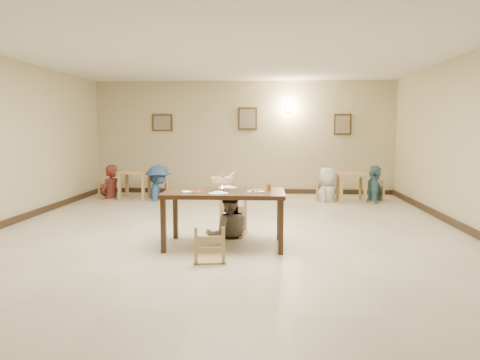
# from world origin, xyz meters

# --- Properties ---
(floor) EXTENTS (10.00, 10.00, 0.00)m
(floor) POSITION_xyz_m (0.00, 0.00, 0.00)
(floor) COLOR beige
(floor) RESTS_ON ground
(ceiling) EXTENTS (10.00, 10.00, 0.00)m
(ceiling) POSITION_xyz_m (0.00, 0.00, 3.00)
(ceiling) COLOR silver
(ceiling) RESTS_ON wall_back
(wall_back) EXTENTS (10.00, 0.00, 10.00)m
(wall_back) POSITION_xyz_m (0.00, 5.00, 1.50)
(wall_back) COLOR #C0B28A
(wall_back) RESTS_ON floor
(wall_front) EXTENTS (10.00, 0.00, 10.00)m
(wall_front) POSITION_xyz_m (0.00, -5.00, 1.50)
(wall_front) COLOR #C0B28A
(wall_front) RESTS_ON floor
(baseboard_back) EXTENTS (8.00, 0.06, 0.12)m
(baseboard_back) POSITION_xyz_m (0.00, 4.97, 0.06)
(baseboard_back) COLOR black
(baseboard_back) RESTS_ON floor
(baseboard_right) EXTENTS (0.06, 10.00, 0.12)m
(baseboard_right) POSITION_xyz_m (3.97, 0.00, 0.06)
(baseboard_right) COLOR black
(baseboard_right) RESTS_ON floor
(picture_a) EXTENTS (0.55, 0.04, 0.45)m
(picture_a) POSITION_xyz_m (-2.20, 4.96, 1.90)
(picture_a) COLOR #382815
(picture_a) RESTS_ON wall_back
(picture_b) EXTENTS (0.50, 0.04, 0.60)m
(picture_b) POSITION_xyz_m (0.10, 4.96, 2.00)
(picture_b) COLOR #382815
(picture_b) RESTS_ON wall_back
(picture_c) EXTENTS (0.45, 0.04, 0.55)m
(picture_c) POSITION_xyz_m (2.60, 4.96, 1.85)
(picture_c) COLOR #382815
(picture_c) RESTS_ON wall_back
(wall_sconce) EXTENTS (0.16, 0.05, 0.22)m
(wall_sconce) POSITION_xyz_m (1.20, 4.96, 2.30)
(wall_sconce) COLOR #FFD88C
(wall_sconce) RESTS_ON wall_back
(main_table) EXTENTS (1.75, 0.99, 0.82)m
(main_table) POSITION_xyz_m (0.03, -0.81, 0.74)
(main_table) COLOR #382213
(main_table) RESTS_ON floor
(chair_far) EXTENTS (0.50, 0.50, 1.06)m
(chair_far) POSITION_xyz_m (0.06, -0.07, 0.53)
(chair_far) COLOR tan
(chair_far) RESTS_ON floor
(chair_near) EXTENTS (0.42, 0.42, 0.90)m
(chair_near) POSITION_xyz_m (-0.09, -1.59, 0.45)
(chair_near) COLOR tan
(chair_near) RESTS_ON floor
(main_diner) EXTENTS (0.84, 0.72, 1.53)m
(main_diner) POSITION_xyz_m (0.03, -0.17, 0.76)
(main_diner) COLOR gray
(main_diner) RESTS_ON floor
(curry_warmer) EXTENTS (0.35, 0.31, 0.28)m
(curry_warmer) POSITION_xyz_m (-0.00, -0.81, 0.98)
(curry_warmer) COLOR silver
(curry_warmer) RESTS_ON main_table
(rice_plate_far) EXTENTS (0.28, 0.28, 0.06)m
(rice_plate_far) POSITION_xyz_m (0.05, -0.52, 0.83)
(rice_plate_far) COLOR white
(rice_plate_far) RESTS_ON main_table
(rice_plate_near) EXTENTS (0.27, 0.27, 0.06)m
(rice_plate_near) POSITION_xyz_m (-0.02, -1.17, 0.83)
(rice_plate_near) COLOR white
(rice_plate_near) RESTS_ON main_table
(fried_plate) EXTENTS (0.25, 0.25, 0.05)m
(fried_plate) POSITION_xyz_m (0.49, -0.95, 0.84)
(fried_plate) COLOR white
(fried_plate) RESTS_ON main_table
(chili_dish) EXTENTS (0.11, 0.11, 0.02)m
(chili_dish) POSITION_xyz_m (-0.36, -0.91, 0.83)
(chili_dish) COLOR white
(chili_dish) RESTS_ON main_table
(napkin_cutlery) EXTENTS (0.20, 0.25, 0.03)m
(napkin_cutlery) POSITION_xyz_m (-0.48, -1.08, 0.83)
(napkin_cutlery) COLOR white
(napkin_cutlery) RESTS_ON main_table
(drink_glass) EXTENTS (0.07, 0.07, 0.14)m
(drink_glass) POSITION_xyz_m (0.68, -0.76, 0.88)
(drink_glass) COLOR white
(drink_glass) RESTS_ON main_table
(bg_table_left) EXTENTS (0.71, 0.71, 0.70)m
(bg_table_left) POSITION_xyz_m (-2.64, 3.77, 0.57)
(bg_table_left) COLOR tan
(bg_table_left) RESTS_ON floor
(bg_table_right) EXTENTS (0.68, 0.68, 0.68)m
(bg_table_right) POSITION_xyz_m (2.65, 3.75, 0.54)
(bg_table_right) COLOR tan
(bg_table_right) RESTS_ON floor
(bg_chair_ll) EXTENTS (0.43, 0.43, 0.91)m
(bg_chair_ll) POSITION_xyz_m (-3.24, 3.70, 0.45)
(bg_chair_ll) COLOR tan
(bg_chair_ll) RESTS_ON floor
(bg_chair_lr) EXTENTS (0.43, 0.43, 0.92)m
(bg_chair_lr) POSITION_xyz_m (-2.04, 3.76, 0.46)
(bg_chair_lr) COLOR tan
(bg_chair_lr) RESTS_ON floor
(bg_chair_rl) EXTENTS (0.45, 0.45, 0.96)m
(bg_chair_rl) POSITION_xyz_m (2.09, 3.76, 0.48)
(bg_chair_rl) COLOR tan
(bg_chair_rl) RESTS_ON floor
(bg_chair_rr) EXTENTS (0.43, 0.43, 0.92)m
(bg_chair_rr) POSITION_xyz_m (3.21, 3.79, 0.46)
(bg_chair_rr) COLOR tan
(bg_chair_rr) RESTS_ON floor
(bg_diner_a) EXTENTS (0.59, 0.72, 1.71)m
(bg_diner_a) POSITION_xyz_m (-3.24, 3.70, 0.86)
(bg_diner_a) COLOR #57221C
(bg_diner_a) RESTS_ON floor
(bg_diner_b) EXTENTS (0.86, 1.21, 1.70)m
(bg_diner_b) POSITION_xyz_m (-2.04, 3.76, 0.85)
(bg_diner_b) COLOR #39609C
(bg_diner_b) RESTS_ON floor
(bg_diner_c) EXTENTS (0.80, 0.93, 1.62)m
(bg_diner_c) POSITION_xyz_m (2.09, 3.76, 0.81)
(bg_diner_c) COLOR silver
(bg_diner_c) RESTS_ON floor
(bg_diner_d) EXTENTS (0.57, 1.07, 1.73)m
(bg_diner_d) POSITION_xyz_m (3.21, 3.79, 0.87)
(bg_diner_d) COLOR teal
(bg_diner_d) RESTS_ON floor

